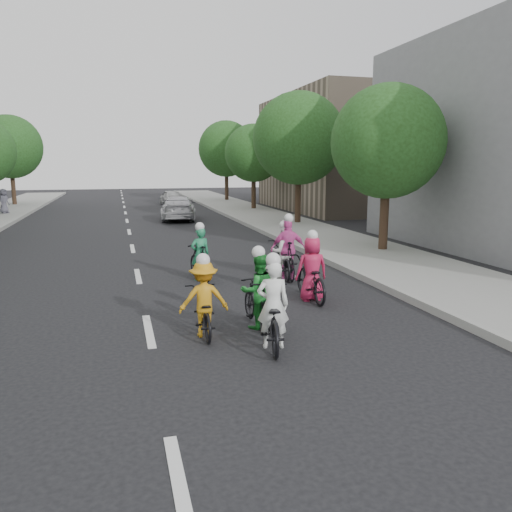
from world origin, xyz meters
name	(u,v)px	position (x,y,z in m)	size (l,w,h in m)	color
ground	(149,331)	(0.00, 0.00, 0.00)	(120.00, 120.00, 0.00)	black
sidewalk_right	(325,239)	(8.00, 10.00, 0.07)	(4.00, 80.00, 0.15)	gray
curb_right	(282,240)	(6.05, 10.00, 0.09)	(0.18, 80.00, 0.18)	#999993
bldg_se	(352,153)	(16.00, 24.00, 4.00)	(10.00, 14.00, 8.00)	gray
tree_l_5	(10,147)	(-8.20, 33.00, 4.52)	(4.80, 4.80, 6.93)	black
tree_r_0	(388,142)	(8.80, 6.60, 3.96)	(4.00, 4.00, 5.97)	black
tree_r_1	(299,139)	(8.80, 15.60, 4.52)	(4.80, 4.80, 6.93)	black
tree_r_2	(254,153)	(8.80, 24.60, 3.96)	(4.00, 4.00, 5.97)	black
tree_r_3	(226,149)	(8.80, 33.60, 4.52)	(4.80, 4.80, 6.93)	black
cyclist_0	(311,275)	(3.87, 1.30, 0.60)	(0.77, 1.97, 1.69)	black
cyclist_1	(200,259)	(1.68, 4.10, 0.58)	(0.75, 1.70, 1.63)	black
cyclist_2	(272,315)	(2.06, -1.40, 0.57)	(1.06, 2.03, 1.70)	black
cyclist_3	(203,305)	(1.00, -0.51, 0.57)	(0.94, 1.68, 1.58)	black
cyclist_4	(283,257)	(3.99, 3.73, 0.59)	(0.92, 2.00, 1.65)	black
cyclist_5	(288,255)	(4.08, 3.59, 0.68)	(1.04, 1.86, 1.85)	black
cyclist_6	(258,297)	(2.11, -0.33, 0.62)	(0.76, 1.61, 1.65)	black
follow_car_lead	(178,208)	(2.93, 19.80, 0.69)	(1.93, 4.75, 1.38)	silver
follow_car_trail	(171,197)	(3.69, 31.07, 0.61)	(1.43, 3.57, 1.22)	silver
spectator_2	(4,201)	(-7.39, 25.19, 0.92)	(0.76, 0.49, 1.55)	#545260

